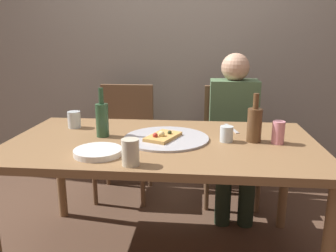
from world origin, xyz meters
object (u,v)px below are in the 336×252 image
Objects in this scene: chair_right at (231,136)px; guest_in_sweater at (234,125)px; wine_bottle at (102,119)px; table_knife at (231,128)px; wine_glass at (74,120)px; chair_left at (125,133)px; dining_table at (162,152)px; plate_stack at (98,152)px; soda_can at (278,133)px; pizza_slice_last at (163,136)px; tumbler_far at (130,152)px; beer_bottle at (254,124)px; tumbler_near at (227,134)px; pizza_tray at (166,138)px.

guest_in_sweater reaches higher than chair_right.
wine_bottle is 0.79m from table_knife.
chair_left is at bearing 75.58° from wine_glass.
dining_table is at bearing 57.28° from guest_in_sweater.
soda_can is at bearing 16.43° from plate_stack.
pizza_slice_last is at bearing -20.60° from wine_glass.
pizza_slice_last is 0.28× the size of chair_left.
pizza_slice_last is at bearing 75.23° from tumbler_far.
beer_bottle is 1.28m from chair_left.
soda_can is at bearing -0.10° from dining_table.
pizza_slice_last is at bearing -46.35° from dining_table.
chair_right is at bearing -19.93° from table_knife.
dining_table is at bearing -177.09° from beer_bottle.
guest_in_sweater is (0.55, 1.10, -0.15)m from tumbler_far.
tumbler_near is 0.69m from plate_stack.
chair_left is at bearing 115.28° from dining_table.
tumbler_near is (-0.15, -0.02, -0.06)m from beer_bottle.
guest_in_sweater is (0.46, 0.71, -0.02)m from dining_table.
plate_stack reaches higher than table_knife.
chair_left is (-0.76, 0.86, -0.26)m from tumbler_near.
chair_right is (0.11, 0.86, -0.26)m from tumbler_near.
pizza_slice_last is 1.08× the size of plate_stack.
pizza_slice_last is at bearing 42.59° from plate_stack.
wine_glass is 0.12× the size of chair_right.
pizza_tray is 0.53× the size of chair_left.
wine_bottle reaches higher than dining_table.
tumbler_near is 0.70× the size of soda_can.
chair_left reaches higher than table_knife.
dining_table is 16.30× the size of wine_glass.
pizza_slice_last is 1.15× the size of table_knife.
pizza_slice_last is 0.36m from wine_bottle.
chair_left is 0.87m from chair_right.
beer_bottle is 0.29m from table_knife.
pizza_tray is 0.43m from tumbler_far.
wine_glass is at bearing 159.67° from dining_table.
dining_table is 14.13× the size of tumbler_far.
table_knife is (0.05, 0.27, -0.04)m from tumbler_near.
table_knife is 0.24× the size of chair_left.
tumbler_far reaches higher than dining_table.
guest_in_sweater is (1.04, 0.50, -0.14)m from wine_glass.
guest_in_sweater reaches higher than soda_can.
chair_left is 0.89m from guest_in_sweater.
pizza_tray is 3.96× the size of tumbler_far.
dining_table is 19.69× the size of tumbler_near.
soda_can is 0.75m from guest_in_sweater.
wine_glass is 0.09× the size of guest_in_sweater.
soda_can is (0.27, -0.01, 0.02)m from tumbler_near.
dining_table is 7.22× the size of plate_stack.
chair_right reaches higher than plate_stack.
wine_glass is 0.12× the size of chair_left.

